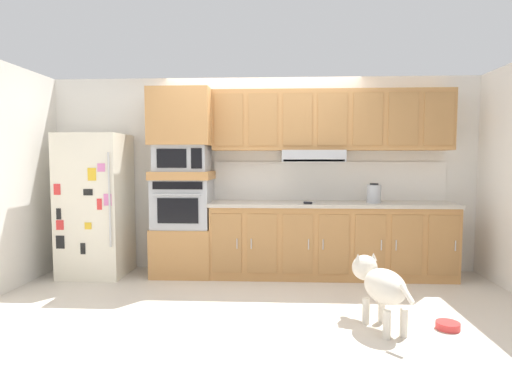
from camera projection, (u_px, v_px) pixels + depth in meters
ground_plane at (259, 294)px, 4.53m from camera, size 9.60×9.60×0.00m
back_kitchen_wall at (263, 174)px, 5.54m from camera, size 6.20×0.12×2.50m
side_panel_left at (3, 178)px, 4.58m from camera, size 0.12×7.10×2.50m
refrigerator at (96, 205)px, 5.25m from camera, size 0.76×0.73×1.76m
oven_base_cabinet at (184, 250)px, 5.31m from camera, size 0.74×0.62×0.60m
built_in_oven at (183, 203)px, 5.26m from camera, size 0.70×0.62×0.60m
appliance_mid_shelf at (183, 175)px, 5.23m from camera, size 0.74×0.62×0.10m
microwave at (183, 158)px, 5.21m from camera, size 0.64×0.54×0.32m
appliance_upper_cabinet at (182, 118)px, 5.18m from camera, size 0.74×0.62×0.68m
lower_cabinet_run at (330, 241)px, 5.20m from camera, size 2.94×0.63×0.88m
countertop_slab at (331, 204)px, 5.17m from camera, size 2.98×0.64×0.04m
backsplash_panel at (328, 181)px, 5.44m from camera, size 2.98×0.02×0.50m
upper_cabinet_with_hood at (330, 123)px, 5.21m from camera, size 2.94×0.48×0.88m
screwdriver at (308, 203)px, 4.99m from camera, size 0.15×0.16×0.03m
electric_kettle at (374, 194)px, 5.08m from camera, size 0.17×0.17×0.24m
dog at (380, 283)px, 3.61m from camera, size 0.43×0.87×0.59m
dog_food_bowl at (448, 325)px, 3.58m from camera, size 0.20×0.20×0.06m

